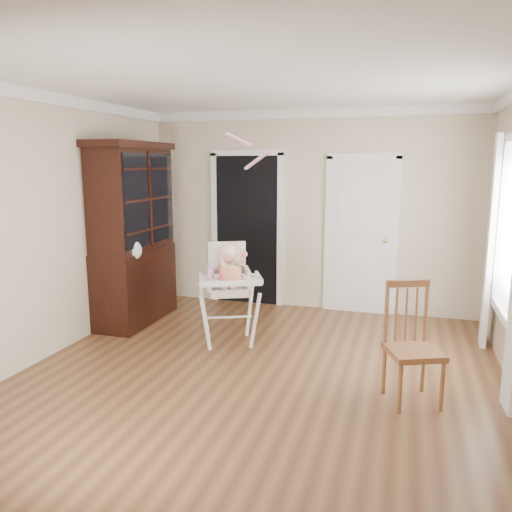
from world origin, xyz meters
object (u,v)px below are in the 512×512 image
(cake, at_px, (231,273))
(china_cabinet, at_px, (134,234))
(dining_chair, at_px, (412,347))
(high_chair, at_px, (228,281))
(sippy_cup, at_px, (210,271))

(cake, bearing_deg, china_cabinet, 156.13)
(cake, height_order, dining_chair, dining_chair)
(china_cabinet, bearing_deg, dining_chair, -20.84)
(high_chair, distance_m, sippy_cup, 0.31)
(high_chair, bearing_deg, china_cabinet, 139.33)
(sippy_cup, height_order, dining_chair, dining_chair)
(high_chair, relative_size, china_cabinet, 0.51)
(sippy_cup, bearing_deg, dining_chair, -16.97)
(high_chair, height_order, china_cabinet, china_cabinet)
(sippy_cup, bearing_deg, cake, -6.88)
(china_cabinet, bearing_deg, high_chair, -16.27)
(china_cabinet, relative_size, dining_chair, 2.21)
(high_chair, height_order, sippy_cup, high_chair)
(high_chair, height_order, dining_chair, high_chair)
(dining_chair, bearing_deg, sippy_cup, 139.82)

